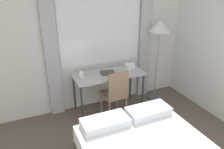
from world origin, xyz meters
The scene contains 7 objects.
wall_back_with_window centered at (0.03, 3.09, 1.35)m, with size 4.92×0.13×2.70m.
desk centered at (0.22, 2.73, 0.71)m, with size 1.29×0.58×0.78m.
desk_chair centered at (0.23, 2.44, 0.53)m, with size 0.43×0.43×0.94m.
standing_lamp centered at (1.30, 2.76, 1.46)m, with size 0.41×0.41×1.67m.
telephone centered at (0.70, 2.81, 0.82)m, with size 0.18×0.17×0.10m.
book centered at (0.21, 2.73, 0.79)m, with size 0.29×0.26×0.02m.
mug centered at (-0.28, 2.77, 0.82)m, with size 0.09×0.09×0.09m.
Camera 1 is at (-1.21, -0.67, 2.34)m, focal length 35.00 mm.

